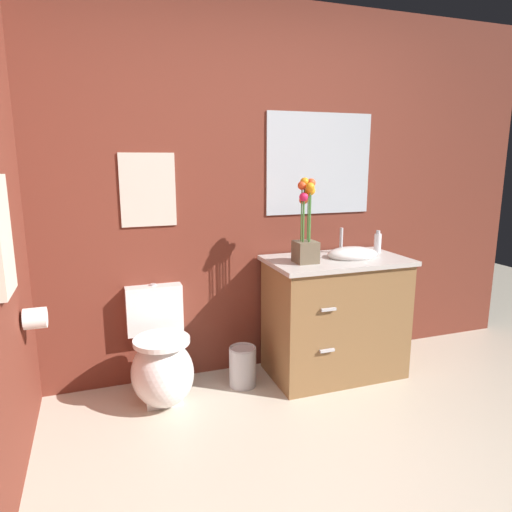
% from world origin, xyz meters
% --- Properties ---
extents(wall_back, '(4.20, 0.05, 2.50)m').
position_xyz_m(wall_back, '(0.20, 1.76, 1.25)').
color(wall_back, maroon).
rests_on(wall_back, ground_plane).
extents(toilet, '(0.38, 0.59, 0.69)m').
position_xyz_m(toilet, '(-0.63, 1.46, 0.24)').
color(toilet, white).
rests_on(toilet, ground_plane).
extents(vanity_cabinet, '(0.94, 0.56, 1.01)m').
position_xyz_m(vanity_cabinet, '(0.57, 1.44, 0.43)').
color(vanity_cabinet, brown).
rests_on(vanity_cabinet, ground_plane).
extents(flower_vase, '(0.14, 0.14, 0.54)m').
position_xyz_m(flower_vase, '(0.31, 1.39, 1.04)').
color(flower_vase, brown).
rests_on(flower_vase, vanity_cabinet).
extents(soap_bottle, '(0.05, 0.05, 0.16)m').
position_xyz_m(soap_bottle, '(0.94, 1.52, 0.90)').
color(soap_bottle, white).
rests_on(soap_bottle, vanity_cabinet).
extents(trash_bin, '(0.18, 0.18, 0.27)m').
position_xyz_m(trash_bin, '(-0.10, 1.46, 0.14)').
color(trash_bin, '#B7B7BC').
rests_on(trash_bin, ground_plane).
extents(wall_poster, '(0.34, 0.01, 0.46)m').
position_xyz_m(wall_poster, '(-0.63, 1.73, 1.29)').
color(wall_poster, beige).
extents(wall_mirror, '(0.80, 0.01, 0.70)m').
position_xyz_m(wall_mirror, '(0.57, 1.73, 1.45)').
color(wall_mirror, '#B2BCC6').
extents(hanging_towel, '(0.03, 0.28, 0.52)m').
position_xyz_m(hanging_towel, '(-1.33, 0.98, 1.16)').
color(hanging_towel, beige).
extents(toilet_paper_roll, '(0.11, 0.11, 0.11)m').
position_xyz_m(toilet_paper_roll, '(-1.28, 1.27, 0.68)').
color(toilet_paper_roll, white).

